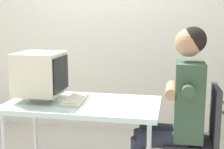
{
  "coord_description": "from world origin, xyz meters",
  "views": [
    {
      "loc": [
        0.74,
        -2.48,
        1.46
      ],
      "look_at": [
        0.25,
        0.0,
        0.99
      ],
      "focal_mm": 50.12,
      "sensor_mm": 36.0,
      "label": 1
    }
  ],
  "objects_px": {
    "office_chair": "(199,135)",
    "person_seated": "(177,104)",
    "desk": "(83,108)",
    "crt_monitor": "(40,74)",
    "keyboard": "(76,99)"
  },
  "relations": [
    {
      "from": "person_seated",
      "to": "desk",
      "type": "bearing_deg",
      "value": 179.77
    },
    {
      "from": "crt_monitor",
      "to": "desk",
      "type": "bearing_deg",
      "value": -3.15
    },
    {
      "from": "keyboard",
      "to": "office_chair",
      "type": "relative_size",
      "value": 0.46
    },
    {
      "from": "office_chair",
      "to": "desk",
      "type": "bearing_deg",
      "value": 179.81
    },
    {
      "from": "keyboard",
      "to": "person_seated",
      "type": "relative_size",
      "value": 0.31
    },
    {
      "from": "crt_monitor",
      "to": "office_chair",
      "type": "relative_size",
      "value": 0.45
    },
    {
      "from": "person_seated",
      "to": "crt_monitor",
      "type": "bearing_deg",
      "value": 178.8
    },
    {
      "from": "person_seated",
      "to": "office_chair",
      "type": "bearing_deg",
      "value": -0.0
    },
    {
      "from": "office_chair",
      "to": "person_seated",
      "type": "distance_m",
      "value": 0.31
    },
    {
      "from": "crt_monitor",
      "to": "person_seated",
      "type": "relative_size",
      "value": 0.3
    },
    {
      "from": "desk",
      "to": "office_chair",
      "type": "xyz_separation_m",
      "value": [
        0.96,
        -0.0,
        -0.17
      ]
    },
    {
      "from": "office_chair",
      "to": "person_seated",
      "type": "xyz_separation_m",
      "value": [
        -0.18,
        0.0,
        0.25
      ]
    },
    {
      "from": "desk",
      "to": "person_seated",
      "type": "distance_m",
      "value": 0.79
    },
    {
      "from": "desk",
      "to": "crt_monitor",
      "type": "relative_size",
      "value": 3.11
    },
    {
      "from": "keyboard",
      "to": "person_seated",
      "type": "bearing_deg",
      "value": -1.93
    }
  ]
}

